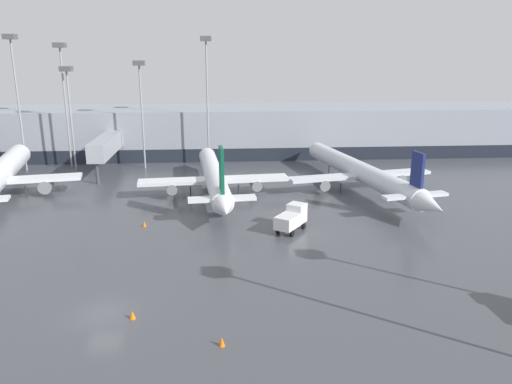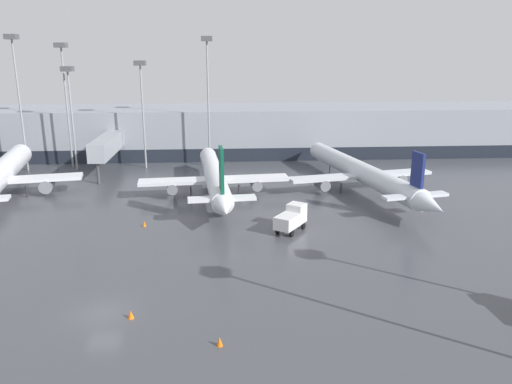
# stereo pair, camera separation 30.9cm
# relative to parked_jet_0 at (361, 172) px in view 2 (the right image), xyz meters

# --- Properties ---
(ground_plane) EXTENTS (320.00, 320.00, 0.00)m
(ground_plane) POSITION_rel_parked_jet_0_xyz_m (-29.15, -33.52, -2.65)
(ground_plane) COLOR #424449
(terminal_building) EXTENTS (160.00, 31.07, 9.00)m
(terminal_building) POSITION_rel_parked_jet_0_xyz_m (-29.20, 28.39, 1.85)
(terminal_building) COLOR gray
(terminal_building) RESTS_ON ground_plane
(parked_jet_0) EXTENTS (21.54, 38.75, 8.16)m
(parked_jet_0) POSITION_rel_parked_jet_0_xyz_m (0.00, 0.00, 0.00)
(parked_jet_0) COLOR silver
(parked_jet_0) RESTS_ON ground_plane
(parked_jet_1) EXTENTS (20.72, 34.13, 9.04)m
(parked_jet_1) POSITION_rel_parked_jet_0_xyz_m (-20.96, -1.88, 0.11)
(parked_jet_1) COLOR silver
(parked_jet_1) RESTS_ON ground_plane
(service_truck_1) EXTENTS (4.18, 4.83, 2.84)m
(service_truck_1) POSITION_rel_parked_jet_0_xyz_m (-12.27, -16.41, -1.11)
(service_truck_1) COLOR silver
(service_truck_1) RESTS_ON ground_plane
(traffic_cone_0) EXTENTS (0.49, 0.49, 0.61)m
(traffic_cone_0) POSITION_rel_parked_jet_0_xyz_m (-26.82, -34.42, -2.34)
(traffic_cone_0) COLOR orange
(traffic_cone_0) RESTS_ON ground_plane
(traffic_cone_1) EXTENTS (0.42, 0.42, 0.63)m
(traffic_cone_1) POSITION_rel_parked_jet_0_xyz_m (-28.86, -13.79, -2.33)
(traffic_cone_1) COLOR orange
(traffic_cone_1) RESTS_ON ground_plane
(traffic_cone_2) EXTENTS (0.44, 0.44, 0.67)m
(traffic_cone_2) POSITION_rel_parked_jet_0_xyz_m (-20.17, -38.52, -2.32)
(traffic_cone_2) COLOR orange
(traffic_cone_2) RESTS_ON ground_plane
(apron_light_mast_0) EXTENTS (1.80, 1.80, 20.70)m
(apron_light_mast_0) POSITION_rel_parked_jet_0_xyz_m (-45.71, 17.76, 13.42)
(apron_light_mast_0) COLOR gray
(apron_light_mast_0) RESTS_ON ground_plane
(apron_light_mast_1) EXTENTS (1.80, 1.80, 21.95)m
(apron_light_mast_1) POSITION_rel_parked_jet_0_xyz_m (-52.62, 15.93, 14.25)
(apron_light_mast_1) COLOR gray
(apron_light_mast_1) RESTS_ON ground_plane
(apron_light_mast_3) EXTENTS (1.80, 1.80, 17.90)m
(apron_light_mast_3) POSITION_rel_parked_jet_0_xyz_m (-32.99, 16.48, 11.51)
(apron_light_mast_3) COLOR gray
(apron_light_mast_3) RESTS_ON ground_plane
(apron_light_mast_4) EXTENTS (1.80, 1.80, 21.73)m
(apron_light_mast_4) POSITION_rel_parked_jet_0_xyz_m (-22.06, 17.03, 14.11)
(apron_light_mast_4) COLOR gray
(apron_light_mast_4) RESTS_ON ground_plane
(apron_light_mast_5) EXTENTS (1.80, 1.80, 17.03)m
(apron_light_mast_5) POSITION_rel_parked_jet_0_xyz_m (-44.40, 15.58, 10.91)
(apron_light_mast_5) COLOR gray
(apron_light_mast_5) RESTS_ON ground_plane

